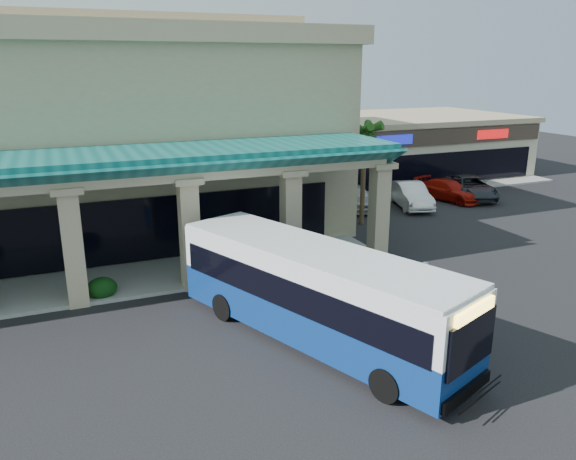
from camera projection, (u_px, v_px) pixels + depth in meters
name	position (u px, v px, depth m)	size (l,w,h in m)	color
ground	(309.00, 327.00, 20.19)	(110.00, 110.00, 0.00)	black
main_building	(47.00, 131.00, 29.75)	(30.80, 14.80, 11.35)	tan
arcade	(57.00, 226.00, 22.42)	(30.00, 6.20, 5.70)	#0E5756
strip_mall	(383.00, 145.00, 47.37)	(22.50, 12.50, 4.90)	beige
palm_0	(364.00, 169.00, 32.12)	(2.40, 2.40, 6.60)	#1C4913
palm_1	(353.00, 166.00, 35.25)	(2.40, 2.40, 5.80)	#1C4913
broadleaf_tree	(293.00, 163.00, 39.07)	(2.60, 2.60, 4.81)	black
transit_bus	(315.00, 296.00, 18.75)	(2.73, 11.75, 3.28)	navy
pedestrian	(426.00, 281.00, 22.18)	(0.60, 0.39, 1.64)	#3C4D5F
car_silver	(356.00, 197.00, 36.34)	(1.80, 4.48, 1.53)	#B0B1B3
car_white	(410.00, 195.00, 36.79)	(1.71, 4.91, 1.62)	white
car_red	(448.00, 190.00, 38.65)	(1.97, 4.84, 1.41)	#9B1007
car_gray	(470.00, 187.00, 39.33)	(2.54, 5.51, 1.53)	#2A2D33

